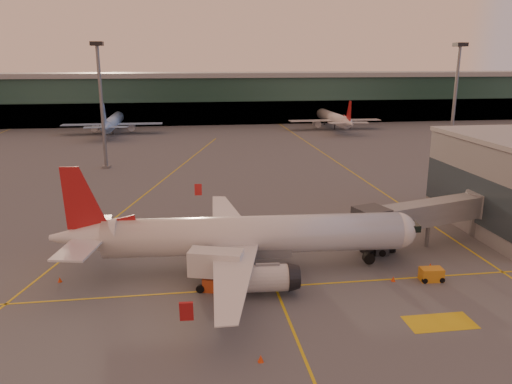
{
  "coord_description": "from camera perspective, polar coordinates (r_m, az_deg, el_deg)",
  "views": [
    {
      "loc": [
        -3.54,
        -40.42,
        22.28
      ],
      "look_at": [
        5.74,
        23.5,
        5.0
      ],
      "focal_mm": 35.0,
      "sensor_mm": 36.0,
      "label": 1
    }
  ],
  "objects": [
    {
      "name": "catering_truck",
      "position": [
        50.01,
        -4.53,
        -8.59
      ],
      "size": [
        5.7,
        3.75,
        4.08
      ],
      "rotation": [
        0.0,
        0.0,
        -0.3
      ],
      "color": "#B44119",
      "rests_on": "ground"
    },
    {
      "name": "taxi_markings",
      "position": [
        87.86,
        -10.45,
        0.04
      ],
      "size": [
        100.12,
        173.0,
        0.01
      ],
      "color": "gold",
      "rests_on": "ground"
    },
    {
      "name": "gpu_cart",
      "position": [
        55.37,
        19.41,
        -8.9
      ],
      "size": [
        2.41,
        1.52,
        1.37
      ],
      "rotation": [
        0.0,
        0.0,
        -0.05
      ],
      "color": "orange",
      "rests_on": "ground"
    },
    {
      "name": "mast_west_near",
      "position": [
        107.94,
        -17.3,
        10.38
      ],
      "size": [
        2.4,
        2.4,
        25.6
      ],
      "color": "slate",
      "rests_on": "ground"
    },
    {
      "name": "cone_tail",
      "position": [
        55.98,
        -21.51,
        -9.3
      ],
      "size": [
        0.43,
        0.43,
        0.55
      ],
      "color": "#E53D0C",
      "rests_on": "ground"
    },
    {
      "name": "cone_nose",
      "position": [
        58.58,
        19.29,
        -7.97
      ],
      "size": [
        0.47,
        0.47,
        0.59
      ],
      "color": "#E53D0C",
      "rests_on": "ground"
    },
    {
      "name": "distant_aircraft_row",
      "position": [
        167.67,
        -25.75,
        5.87
      ],
      "size": [
        225.0,
        34.0,
        13.0
      ],
      "color": "#81A6D8",
      "rests_on": "ground"
    },
    {
      "name": "terminal",
      "position": [
        182.75,
        -7.25,
        10.62
      ],
      "size": [
        400.0,
        20.0,
        17.6
      ],
      "color": "#19382D",
      "rests_on": "ground"
    },
    {
      "name": "jet_bridge",
      "position": [
        64.73,
        19.96,
        -2.33
      ],
      "size": [
        21.02,
        8.97,
        5.87
      ],
      "color": "slate",
      "rests_on": "ground"
    },
    {
      "name": "ground",
      "position": [
        46.29,
        -2.94,
        -13.82
      ],
      "size": [
        600.0,
        600.0,
        0.0
      ],
      "primitive_type": "plane",
      "color": "#4C4F54",
      "rests_on": "ground"
    },
    {
      "name": "cone_fwd",
      "position": [
        54.25,
        15.41,
        -9.55
      ],
      "size": [
        0.42,
        0.42,
        0.54
      ],
      "color": "#E53D0C",
      "rests_on": "ground"
    },
    {
      "name": "mast_east_near",
      "position": [
        118.2,
        21.82,
        10.33
      ],
      "size": [
        2.4,
        2.4,
        25.6
      ],
      "color": "slate",
      "rests_on": "ground"
    },
    {
      "name": "cone_wing_left",
      "position": [
        70.35,
        -2.7,
        -3.24
      ],
      "size": [
        0.49,
        0.49,
        0.63
      ],
      "color": "#E53D0C",
      "rests_on": "ground"
    },
    {
      "name": "pushback_tug",
      "position": [
        61.34,
        13.79,
        -5.99
      ],
      "size": [
        4.18,
        2.98,
        1.94
      ],
      "rotation": [
        0.0,
        0.0,
        0.28
      ],
      "color": "black",
      "rests_on": "ground"
    },
    {
      "name": "cone_wing_right",
      "position": [
        39.89,
        0.54,
        -18.49
      ],
      "size": [
        0.46,
        0.46,
        0.58
      ],
      "color": "#E53D0C",
      "rests_on": "ground"
    },
    {
      "name": "main_airplane",
      "position": [
        53.56,
        -1.66,
        -5.15
      ],
      "size": [
        39.27,
        35.37,
        11.85
      ],
      "rotation": [
        0.0,
        0.0,
        -0.06
      ],
      "color": "silver",
      "rests_on": "ground"
    }
  ]
}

